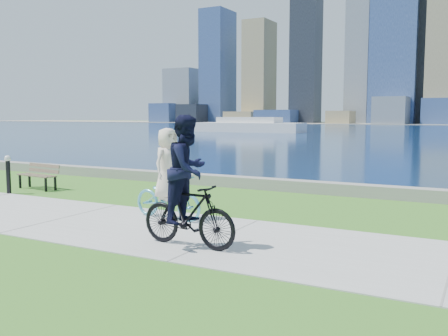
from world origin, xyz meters
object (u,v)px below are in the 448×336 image
(bollard_lamp, at_px, (8,172))
(park_bench, at_px, (39,174))
(cyclist_woman, at_px, (168,185))
(cyclist_man, at_px, (188,192))

(bollard_lamp, bearing_deg, park_bench, 89.33)
(park_bench, relative_size, cyclist_woman, 0.77)
(bollard_lamp, relative_size, cyclist_woman, 0.56)
(bollard_lamp, height_order, cyclist_man, cyclist_man)
(park_bench, bearing_deg, cyclist_man, -18.88)
(park_bench, xyz_separation_m, cyclist_woman, (6.23, -1.93, 0.29))
(park_bench, relative_size, bollard_lamp, 1.36)
(park_bench, relative_size, cyclist_man, 0.67)
(park_bench, bearing_deg, bollard_lamp, -84.21)
(park_bench, distance_m, cyclist_man, 8.76)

